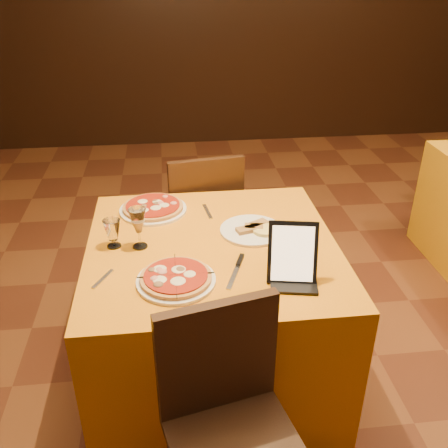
{
  "coord_description": "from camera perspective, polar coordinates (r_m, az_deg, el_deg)",
  "views": [
    {
      "loc": [
        -0.66,
        -1.88,
        1.88
      ],
      "look_at": [
        -0.45,
        -0.02,
        0.86
      ],
      "focal_mm": 40.0,
      "sensor_mm": 36.0,
      "label": 1
    }
  ],
  "objects": [
    {
      "name": "fork_near",
      "position": [
        2.03,
        -13.66,
        -6.11
      ],
      "size": [
        0.08,
        0.13,
        0.01
      ],
      "primitive_type": "cube",
      "rotation": [
        0.0,
        0.0,
        1.08
      ],
      "color": "#A5A6AC",
      "rests_on": "main_table"
    },
    {
      "name": "pizza_far",
      "position": [
        2.5,
        -8.11,
        1.79
      ],
      "size": [
        0.33,
        0.33,
        0.03
      ],
      "rotation": [
        0.0,
        0.0,
        -0.37
      ],
      "color": "white",
      "rests_on": "main_table"
    },
    {
      "name": "knife",
      "position": [
        2.01,
        1.32,
        -5.54
      ],
      "size": [
        0.1,
        0.23,
        0.01
      ],
      "primitive_type": "cube",
      "rotation": [
        0.0,
        0.0,
        1.21
      ],
      "color": "silver",
      "rests_on": "main_table"
    },
    {
      "name": "cutlet_dish",
      "position": [
        2.3,
        3.17,
        -0.6
      ],
      "size": [
        0.29,
        0.29,
        0.03
      ],
      "rotation": [
        0.0,
        0.0,
        -0.43
      ],
      "color": "white",
      "rests_on": "main_table"
    },
    {
      "name": "water_glass",
      "position": [
        2.21,
        -12.6,
        -1.07
      ],
      "size": [
        0.08,
        0.08,
        0.13
      ],
      "primitive_type": null,
      "rotation": [
        0.0,
        0.0,
        -0.09
      ],
      "color": "silver",
      "rests_on": "main_table"
    },
    {
      "name": "tablet",
      "position": [
        1.93,
        7.84,
        -3.25
      ],
      "size": [
        0.21,
        0.13,
        0.23
      ],
      "primitive_type": "cube",
      "rotation": [
        -0.35,
        0.0,
        -0.19
      ],
      "color": "black",
      "rests_on": "main_table"
    },
    {
      "name": "wine_glass",
      "position": [
        2.17,
        -9.74,
        -0.45
      ],
      "size": [
        0.08,
        0.08,
        0.19
      ],
      "primitive_type": null,
      "rotation": [
        0.0,
        0.0,
        -0.22
      ],
      "color": "tan",
      "rests_on": "main_table"
    },
    {
      "name": "fork_far",
      "position": [
        2.47,
        -1.9,
        1.43
      ],
      "size": [
        0.04,
        0.16,
        0.01
      ],
      "primitive_type": "cube",
      "rotation": [
        0.0,
        0.0,
        1.71
      ],
      "color": "silver",
      "rests_on": "main_table"
    },
    {
      "name": "main_table",
      "position": [
        2.42,
        -1.25,
        -9.97
      ],
      "size": [
        1.1,
        1.1,
        0.75
      ],
      "primitive_type": "cube",
      "color": "orange",
      "rests_on": "floor"
    },
    {
      "name": "pizza_near",
      "position": [
        1.96,
        -5.51,
        -6.27
      ],
      "size": [
        0.31,
        0.31,
        0.03
      ],
      "rotation": [
        0.0,
        0.0,
        -0.42
      ],
      "color": "white",
      "rests_on": "main_table"
    },
    {
      "name": "wall_back",
      "position": [
        5.44,
        0.48,
        23.57
      ],
      "size": [
        6.0,
        0.01,
        2.8
      ],
      "primitive_type": "cube",
      "color": "black",
      "rests_on": "floor"
    },
    {
      "name": "chair_main_far",
      "position": [
        3.05,
        -2.72,
        0.67
      ],
      "size": [
        0.47,
        0.47,
        0.91
      ],
      "primitive_type": null,
      "rotation": [
        0.0,
        0.0,
        3.29
      ],
      "color": "black",
      "rests_on": "floor"
    },
    {
      "name": "floor",
      "position": [
        2.75,
        9.64,
        -15.29
      ],
      "size": [
        6.0,
        7.0,
        0.01
      ],
      "primitive_type": "cube",
      "color": "#5E2D19",
      "rests_on": "ground"
    }
  ]
}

